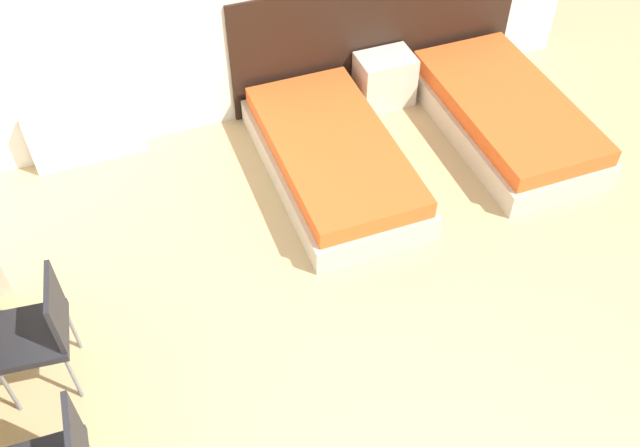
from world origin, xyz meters
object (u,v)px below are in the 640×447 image
bed_near_door (506,115)px  chair_near_laptop (39,329)px  nightstand (384,79)px  bed_near_window (333,159)px

bed_near_door → chair_near_laptop: size_ratio=2.16×
nightstand → chair_near_laptop: bearing=-148.4°
bed_near_window → chair_near_laptop: 2.55m
bed_near_window → bed_near_door: size_ratio=1.00×
bed_near_window → chair_near_laptop: (-2.27, -1.11, 0.32)m
bed_near_door → nightstand: bearing=135.8°
bed_near_door → nightstand: size_ratio=3.84×
bed_near_window → nightstand: size_ratio=3.84×
bed_near_window → chair_near_laptop: bearing=-153.8°
chair_near_laptop → bed_near_window: bearing=32.5°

